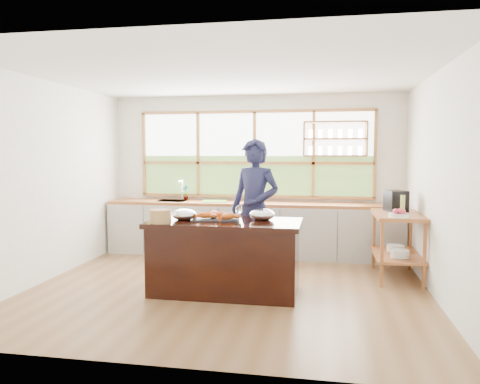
% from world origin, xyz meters
% --- Properties ---
extents(ground_plane, '(5.00, 5.00, 0.00)m').
position_xyz_m(ground_plane, '(0.00, 0.00, 0.00)').
color(ground_plane, brown).
extents(room_shell, '(5.02, 4.52, 2.71)m').
position_xyz_m(room_shell, '(0.02, 0.51, 1.75)').
color(room_shell, white).
rests_on(room_shell, ground_plane).
extents(back_counter, '(4.90, 0.63, 0.90)m').
position_xyz_m(back_counter, '(-0.02, 1.94, 0.45)').
color(back_counter, '#BBB9B1').
rests_on(back_counter, ground_plane).
extents(right_shelf_unit, '(0.62, 1.10, 0.90)m').
position_xyz_m(right_shelf_unit, '(2.19, 0.89, 0.60)').
color(right_shelf_unit, '#9B552B').
rests_on(right_shelf_unit, ground_plane).
extents(island, '(1.85, 0.90, 0.90)m').
position_xyz_m(island, '(0.00, -0.20, 0.45)').
color(island, black).
rests_on(island, ground_plane).
extents(cook, '(0.81, 0.66, 1.91)m').
position_xyz_m(cook, '(0.27, 0.46, 0.96)').
color(cook, '#1A1B3C').
rests_on(cook, ground_plane).
extents(potted_plant, '(0.17, 0.13, 0.28)m').
position_xyz_m(potted_plant, '(-1.17, 2.00, 1.04)').
color(potted_plant, slate).
rests_on(potted_plant, back_counter).
extents(cutting_board, '(0.44, 0.36, 0.01)m').
position_xyz_m(cutting_board, '(-0.64, 1.94, 0.91)').
color(cutting_board, '#5ABB33').
rests_on(cutting_board, back_counter).
extents(espresso_machine, '(0.33, 0.35, 0.30)m').
position_xyz_m(espresso_machine, '(2.19, 1.12, 1.05)').
color(espresso_machine, black).
rests_on(espresso_machine, right_shelf_unit).
extents(wine_bottle, '(0.07, 0.07, 0.26)m').
position_xyz_m(wine_bottle, '(2.24, 0.86, 1.03)').
color(wine_bottle, '#A2AD52').
rests_on(wine_bottle, right_shelf_unit).
extents(fruit_bowl, '(0.25, 0.25, 0.11)m').
position_xyz_m(fruit_bowl, '(2.14, 0.50, 0.94)').
color(fruit_bowl, white).
rests_on(fruit_bowl, right_shelf_unit).
extents(slate_board, '(0.60, 0.47, 0.02)m').
position_xyz_m(slate_board, '(-0.13, -0.14, 0.91)').
color(slate_board, black).
rests_on(slate_board, island).
extents(lobster_pile, '(0.52, 0.44, 0.08)m').
position_xyz_m(lobster_pile, '(-0.11, -0.14, 0.96)').
color(lobster_pile, '#C8541D').
rests_on(lobster_pile, slate_board).
extents(mixing_bowl_left, '(0.30, 0.30, 0.15)m').
position_xyz_m(mixing_bowl_left, '(-0.51, -0.21, 0.96)').
color(mixing_bowl_left, silver).
rests_on(mixing_bowl_left, island).
extents(mixing_bowl_right, '(0.31, 0.31, 0.15)m').
position_xyz_m(mixing_bowl_right, '(0.44, -0.05, 0.97)').
color(mixing_bowl_right, silver).
rests_on(mixing_bowl_right, island).
extents(wine_glass, '(0.08, 0.08, 0.22)m').
position_xyz_m(wine_glass, '(0.22, -0.48, 1.06)').
color(wine_glass, white).
rests_on(wine_glass, island).
extents(wicker_basket, '(0.25, 0.25, 0.16)m').
position_xyz_m(wicker_basket, '(-0.72, -0.51, 0.98)').
color(wicker_basket, '#9D6D3F').
rests_on(wicker_basket, island).
extents(parchment_roll, '(0.17, 0.31, 0.08)m').
position_xyz_m(parchment_roll, '(-0.80, 0.01, 0.94)').
color(parchment_roll, silver).
rests_on(parchment_roll, island).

